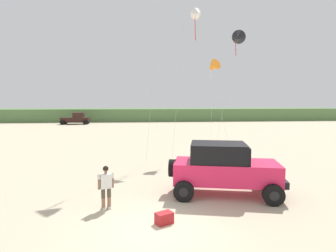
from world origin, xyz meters
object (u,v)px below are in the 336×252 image
Objects in this scene: kite_red_delta at (197,14)px; kite_blue_swept at (238,38)px; jeep at (224,168)px; distant_pickup at (76,119)px; person_watching at (106,185)px; kite_green_box at (213,67)px; cooler_box at (164,218)px.

kite_blue_swept is at bearing 25.21° from kite_red_delta.
jeep is 14.71m from kite_blue_swept.
jeep is 1.09× the size of distant_pickup.
person_watching is at bearing -116.70° from kite_red_delta.
kite_blue_swept reaches higher than kite_green_box.
kite_green_box reaches higher than distant_pickup.
person_watching is 15.56m from kite_red_delta.
kite_red_delta is (-2.00, -3.09, 3.52)m from kite_green_box.
kite_red_delta is at bearing 63.30° from person_watching.
cooler_box is 0.06× the size of kite_blue_swept.
kite_green_box is 0.71× the size of kite_red_delta.
kite_red_delta is (3.43, 12.38, 10.32)m from cooler_box.
distant_pickup is at bearing 104.68° from person_watching.
jeep reaches higher than distant_pickup.
kite_green_box is at bearing 61.86° from person_watching.
person_watching is 2.63m from cooler_box.
kite_green_box is at bearing 57.06° from kite_red_delta.
kite_blue_swept is 4.34m from kite_red_delta.
kite_blue_swept is at bearing -37.21° from kite_green_box.
person_watching is at bearing -126.04° from kite_blue_swept.
kite_blue_swept is 0.91× the size of kite_red_delta.
jeep is 3.01× the size of person_watching.
cooler_box is at bearing -109.35° from kite_green_box.
cooler_box is 16.47m from kite_red_delta.
jeep is 0.46× the size of kite_red_delta.
kite_red_delta is at bearing 46.17° from cooler_box.
cooler_box is (-2.80, -2.61, -1.01)m from jeep.
kite_blue_swept is (9.26, 12.72, 8.28)m from person_watching.
kite_blue_swept is at bearing 34.75° from cooler_box.
kite_blue_swept is (19.22, -25.28, 8.28)m from distant_pickup.
kite_green_box is 3.13m from kite_blue_swept.
kite_green_box reaches higher than person_watching.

